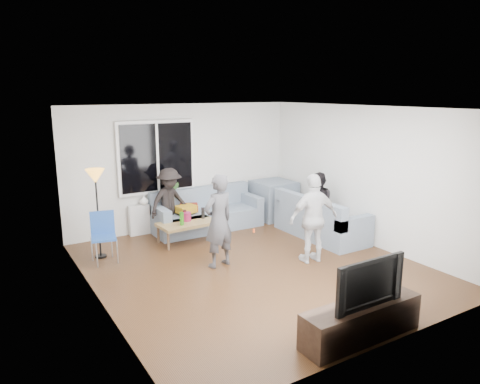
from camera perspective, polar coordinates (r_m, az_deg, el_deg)
floor at (r=7.59m, az=1.73°, el=-9.61°), size 5.00×5.50×0.04m
ceiling at (r=7.02m, az=1.88°, el=10.75°), size 5.00×5.50×0.04m
wall_back at (r=9.59m, az=-7.27°, el=3.25°), size 5.00×0.04×2.60m
wall_front at (r=5.17m, az=18.84°, el=-5.55°), size 5.00×0.04×2.60m
wall_left at (r=6.22m, az=-18.08°, el=-2.46°), size 0.04×5.50×2.60m
wall_right at (r=8.79m, az=15.71°, el=2.02°), size 0.04×5.50×2.60m
window_frame at (r=9.25m, az=-10.51°, el=4.37°), size 1.62×0.06×1.47m
window_glass at (r=9.21m, az=-10.42°, el=4.34°), size 1.50×0.02×1.35m
window_mullion at (r=9.20m, az=-10.40°, el=4.33°), size 0.05×0.03×1.35m
radiator at (r=9.47m, az=-10.12°, el=-3.10°), size 1.30×0.12×0.62m
potted_plant at (r=9.44m, az=-8.35°, el=0.08°), size 0.24×0.21×0.39m
vase at (r=9.23m, az=-12.08°, el=-1.01°), size 0.19×0.19×0.19m
sofa_back_section at (r=9.46m, az=-4.13°, el=-2.23°), size 2.30×0.85×0.85m
sofa_right_section at (r=9.10m, az=10.24°, el=-3.01°), size 2.00×0.85×0.85m
sofa_corner at (r=10.32m, az=4.26°, el=-0.96°), size 0.85×0.85×0.85m
cushion_yellow at (r=9.21m, az=-6.85°, el=-2.15°), size 0.44×0.39×0.14m
cushion_red at (r=9.32m, az=-6.49°, el=-1.96°), size 0.45×0.42×0.13m
coffee_table at (r=8.76m, az=-6.67°, el=-5.04°), size 1.14×0.67×0.40m
pitcher at (r=8.76m, az=-6.77°, el=-3.11°), size 0.17×0.17×0.17m
side_chair at (r=7.96m, az=-16.88°, el=-5.62°), size 0.48×0.48×0.86m
floor_lamp at (r=8.13m, az=-17.55°, el=-2.71°), size 0.32×0.32×1.56m
player_left at (r=7.38m, az=-2.75°, el=-3.68°), size 0.63×0.48×1.56m
player_right at (r=7.67m, az=9.30°, el=-3.33°), size 0.94×0.51×1.52m
spectator_right at (r=9.12m, az=9.86°, el=-1.56°), size 0.64×0.74×1.28m
spectator_back at (r=9.09m, az=-8.91°, el=-1.27°), size 0.98×0.70×1.37m
tv_console at (r=5.67m, az=15.10°, el=-15.50°), size 1.60×0.40×0.44m
television at (r=5.46m, az=15.41°, el=-10.76°), size 1.01×0.13×0.58m
bottle_c at (r=8.81m, az=-7.02°, el=-2.91°), size 0.07×0.07×0.20m
bottle_e at (r=8.89m, az=-4.71°, el=-2.66°), size 0.07×0.07×0.22m
bottle_b at (r=8.49m, az=-7.39°, el=-3.38°), size 0.08×0.08×0.24m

